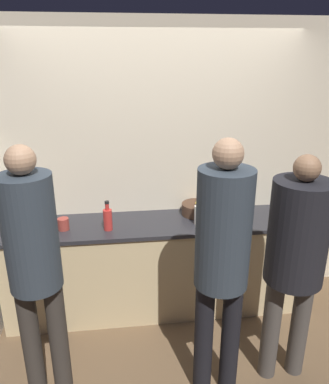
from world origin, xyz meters
TOP-DOWN VIEW (x-y plane):
  - ground_plane at (0.00, 0.00)m, footprint 14.00×14.00m
  - wall_back at (0.00, 0.62)m, footprint 5.20×0.06m
  - counter at (0.00, 0.34)m, footprint 2.81×0.60m
  - person_left at (-0.92, -0.52)m, footprint 0.34×0.34m
  - person_center at (0.27, -0.67)m, footprint 0.35×0.35m
  - person_right at (0.80, -0.59)m, footprint 0.40×0.40m
  - fruit_bowl at (0.34, 0.45)m, footprint 0.28×0.28m
  - utensil_crock at (-1.05, 0.39)m, footprint 0.12×0.12m
  - bottle_clear at (0.31, 0.23)m, footprint 0.08×0.08m
  - bottle_red at (-0.47, 0.22)m, footprint 0.07×0.07m
  - cup_red at (-0.85, 0.27)m, footprint 0.09×0.09m

SIDE VIEW (x-z plane):
  - ground_plane at x=0.00m, z-range 0.00..0.00m
  - counter at x=0.00m, z-range 0.00..0.89m
  - cup_red at x=-0.85m, z-range 0.89..0.99m
  - fruit_bowl at x=0.34m, z-range 0.87..1.02m
  - utensil_crock at x=-1.05m, z-range 0.84..1.09m
  - bottle_clear at x=0.31m, z-range 0.87..1.11m
  - bottle_red at x=-0.47m, z-range 0.86..1.12m
  - person_right at x=0.80m, z-range 0.19..1.91m
  - person_left at x=-0.92m, z-range 0.17..1.98m
  - person_center at x=0.27m, z-range 0.18..2.03m
  - wall_back at x=0.00m, z-range 0.00..2.60m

